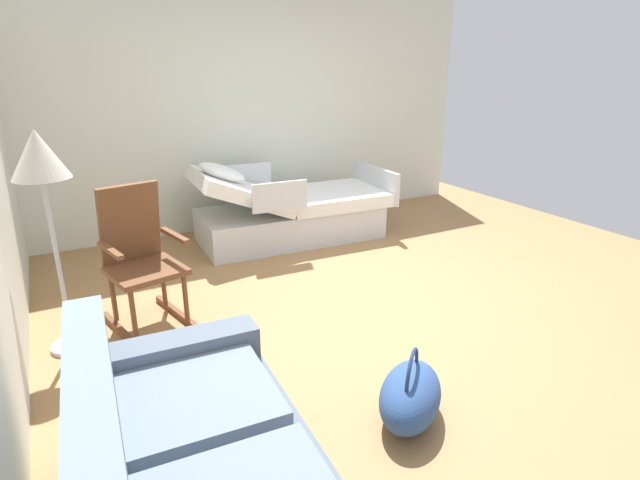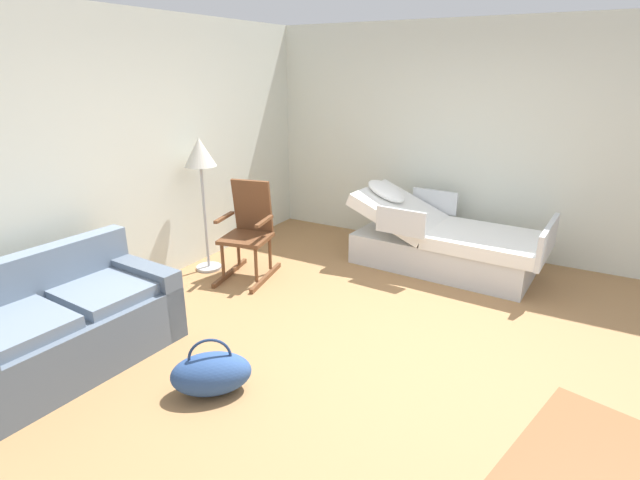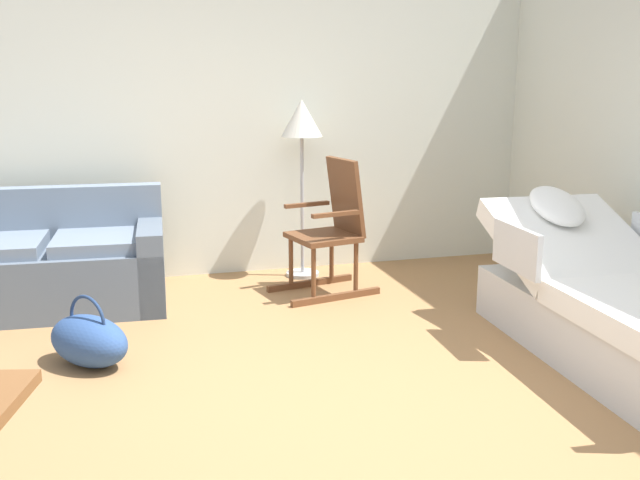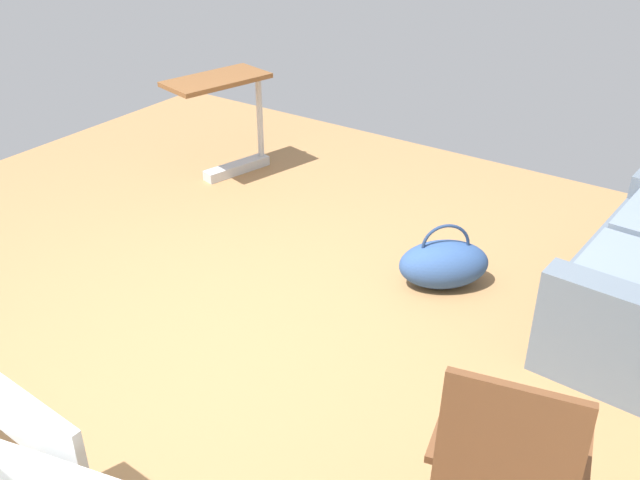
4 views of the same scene
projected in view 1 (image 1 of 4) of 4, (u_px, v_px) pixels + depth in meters
The scene contains 6 objects.
ground_plane at pixel (392, 301), 4.17m from camera, with size 6.54×6.54×0.00m, color #9E7247.
side_wall at pixel (263, 107), 5.88m from camera, with size 0.10×5.43×2.70m, color silver.
hospital_bed at pixel (290, 212), 5.54m from camera, with size 1.08×2.15×0.96m.
rocking_chair at pixel (141, 261), 3.64m from camera, with size 0.84×0.63×1.05m.
floor_lamp at pixel (41, 171), 3.08m from camera, with size 0.34×0.34×1.48m.
duffel_bag at pixel (410, 395), 2.74m from camera, with size 0.61×0.63×0.43m.
Camera 1 is at (-3.03, 2.32, 1.86)m, focal length 28.56 mm.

